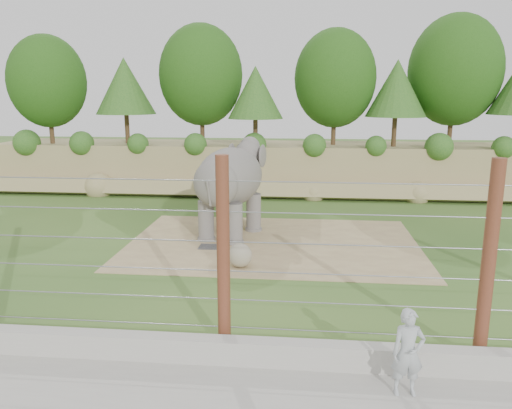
# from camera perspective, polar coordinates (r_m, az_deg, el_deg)

# --- Properties ---
(ground) EXTENTS (90.00, 90.00, 0.00)m
(ground) POSITION_cam_1_polar(r_m,az_deg,el_deg) (14.71, -0.77, -7.79)
(ground) COLOR #2F5520
(ground) RESTS_ON ground
(back_embankment) EXTENTS (30.00, 5.52, 8.77)m
(back_embankment) POSITION_cam_1_polar(r_m,az_deg,el_deg) (26.43, 3.61, 10.03)
(back_embankment) COLOR #9E8F5C
(back_embankment) RESTS_ON ground
(dirt_patch) EXTENTS (10.00, 7.00, 0.02)m
(dirt_patch) POSITION_cam_1_polar(r_m,az_deg,el_deg) (17.50, 1.96, -4.41)
(dirt_patch) COLOR #9A7E59
(dirt_patch) RESTS_ON ground
(drain_grate) EXTENTS (1.00, 0.60, 0.03)m
(drain_grate) POSITION_cam_1_polar(r_m,az_deg,el_deg) (17.03, -4.83, -4.84)
(drain_grate) COLOR #262628
(drain_grate) RESTS_ON dirt_patch
(elephant) EXTENTS (2.85, 4.52, 3.39)m
(elephant) POSITION_cam_1_polar(r_m,az_deg,el_deg) (18.06, -2.95, 1.62)
(elephant) COLOR #5B5551
(elephant) RESTS_ON ground
(stone_ball) EXTENTS (0.73, 0.73, 0.73)m
(stone_ball) POSITION_cam_1_polar(r_m,az_deg,el_deg) (15.01, -1.85, -5.82)
(stone_ball) COLOR gray
(stone_ball) RESTS_ON dirt_patch
(retaining_wall) EXTENTS (26.00, 0.35, 0.50)m
(retaining_wall) POSITION_cam_1_polar(r_m,az_deg,el_deg) (10.09, -4.08, -16.29)
(retaining_wall) COLOR #A8A59C
(retaining_wall) RESTS_ON ground
(barrier_fence) EXTENTS (20.26, 0.26, 4.00)m
(barrier_fence) POSITION_cam_1_polar(r_m,az_deg,el_deg) (9.84, -3.75, -5.92)
(barrier_fence) COLOR #5A2B1C
(barrier_fence) RESTS_ON ground
(zookeeper) EXTENTS (0.61, 0.43, 1.56)m
(zookeeper) POSITION_cam_1_polar(r_m,az_deg,el_deg) (9.25, 16.97, -15.89)
(zookeeper) COLOR #A2A8AB
(zookeeper) RESTS_ON walkway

